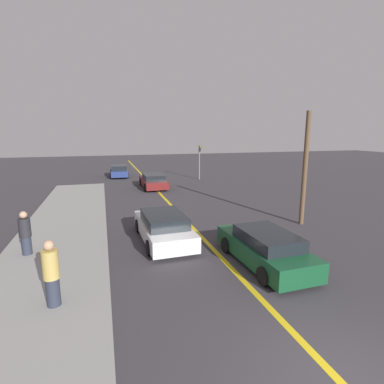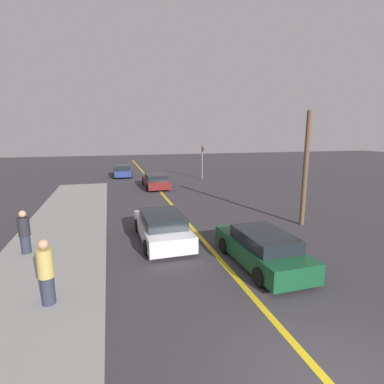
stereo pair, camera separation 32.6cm
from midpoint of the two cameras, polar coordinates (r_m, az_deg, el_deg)
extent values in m
cube|color=gold|center=(22.56, -4.89, -0.78)|extent=(0.20, 60.00, 0.01)
cube|color=gray|center=(16.62, -22.28, -5.77)|extent=(3.96, 24.25, 0.16)
cube|color=#144728|center=(11.35, 13.80, -10.84)|extent=(1.90, 4.52, 0.68)
cube|color=black|center=(10.97, 14.51, -8.53)|extent=(1.62, 2.50, 0.44)
cylinder|color=black|center=(12.19, 6.95, -10.02)|extent=(0.24, 0.62, 0.61)
cylinder|color=black|center=(12.93, 13.78, -9.01)|extent=(0.24, 0.62, 0.61)
cylinder|color=black|center=(9.96, 13.72, -15.40)|extent=(0.24, 0.62, 0.61)
cylinder|color=black|center=(10.85, 21.50, -13.57)|extent=(0.24, 0.62, 0.61)
cube|color=silver|center=(13.45, -5.10, -7.07)|extent=(2.01, 4.78, 0.65)
cube|color=black|center=(13.06, -4.95, -5.07)|extent=(1.72, 2.65, 0.47)
cylinder|color=black|center=(14.74, -9.69, -6.28)|extent=(0.24, 0.62, 0.62)
cylinder|color=black|center=(15.05, -2.97, -5.76)|extent=(0.24, 0.62, 0.62)
cylinder|color=black|center=(12.00, -7.76, -10.39)|extent=(0.24, 0.62, 0.62)
cylinder|color=black|center=(12.39, 0.44, -9.58)|extent=(0.24, 0.62, 0.62)
cube|color=maroon|center=(26.16, -6.62, 1.89)|extent=(1.84, 4.76, 0.58)
cube|color=black|center=(25.85, -6.56, 2.93)|extent=(1.62, 2.62, 0.45)
cylinder|color=black|center=(27.52, -8.87, 1.98)|extent=(0.22, 0.62, 0.62)
cylinder|color=black|center=(27.76, -5.30, 2.15)|extent=(0.22, 0.62, 0.62)
cylinder|color=black|center=(24.63, -8.08, 0.90)|extent=(0.22, 0.62, 0.62)
cylinder|color=black|center=(24.90, -4.11, 1.10)|extent=(0.22, 0.62, 0.62)
cube|color=navy|center=(33.17, -12.83, 3.73)|extent=(1.83, 4.12, 0.61)
cube|color=black|center=(32.90, -12.85, 4.61)|extent=(1.57, 2.28, 0.47)
cylinder|color=black|center=(34.44, -14.22, 3.67)|extent=(0.24, 0.67, 0.66)
cylinder|color=black|center=(34.47, -11.51, 3.80)|extent=(0.24, 0.67, 0.66)
cylinder|color=black|center=(31.94, -14.23, 3.09)|extent=(0.24, 0.67, 0.66)
cylinder|color=black|center=(31.97, -11.30, 3.23)|extent=(0.24, 0.67, 0.66)
cylinder|color=#282D3D|center=(9.27, -24.80, -16.62)|extent=(0.36, 0.36, 0.78)
cylinder|color=tan|center=(8.94, -25.23, -12.16)|extent=(0.42, 0.42, 0.78)
sphere|color=tan|center=(8.75, -25.52, -8.98)|extent=(0.27, 0.27, 0.27)
cylinder|color=#282D3D|center=(13.21, -28.47, -8.72)|extent=(0.36, 0.36, 0.71)
cylinder|color=#232328|center=(13.00, -28.77, -5.77)|extent=(0.42, 0.42, 0.71)
sphere|color=tan|center=(12.87, -28.98, -3.68)|extent=(0.27, 0.27, 0.27)
cylinder|color=slate|center=(30.24, 2.25, 5.61)|extent=(0.12, 0.12, 3.41)
cube|color=black|center=(29.96, 2.38, 8.29)|extent=(0.18, 0.18, 0.55)
sphere|color=orange|center=(29.86, 2.43, 8.60)|extent=(0.14, 0.14, 0.14)
cylinder|color=brown|center=(16.17, 21.33, 4.00)|extent=(0.24, 0.24, 5.76)
camera|label=1|loc=(0.16, -89.43, 0.12)|focal=28.00mm
camera|label=2|loc=(0.16, 90.57, -0.12)|focal=28.00mm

